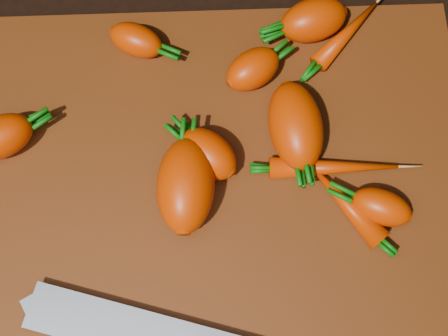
{
  "coord_description": "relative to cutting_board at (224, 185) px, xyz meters",
  "views": [
    {
      "loc": [
        -0.01,
        -0.18,
        0.61
      ],
      "look_at": [
        0.0,
        0.01,
        0.03
      ],
      "focal_mm": 50.0,
      "sensor_mm": 36.0,
      "label": 1
    }
  ],
  "objects": [
    {
      "name": "cutting_board",
      "position": [
        0.0,
        0.0,
        0.0
      ],
      "size": [
        0.5,
        0.4,
        0.01
      ],
      "primitive_type": "cube",
      "color": "#5B280B",
      "rests_on": "ground"
    },
    {
      "name": "carrot_1",
      "position": [
        -0.02,
        0.02,
        0.03
      ],
      "size": [
        0.08,
        0.08,
        0.04
      ],
      "primitive_type": "ellipsoid",
      "rotation": [
        0.0,
        0.0,
        2.4
      ],
      "color": "#DE3600",
      "rests_on": "cutting_board"
    },
    {
      "name": "carrot_5",
      "position": [
        0.03,
        0.12,
        0.03
      ],
      "size": [
        0.07,
        0.07,
        0.04
      ],
      "primitive_type": "ellipsoid",
      "rotation": [
        0.0,
        0.0,
        0.57
      ],
      "color": "#DE3600",
      "rests_on": "cutting_board"
    },
    {
      "name": "carrot_7",
      "position": [
        0.14,
        0.16,
        0.02
      ],
      "size": [
        0.09,
        0.09,
        0.02
      ],
      "primitive_type": "ellipsoid",
      "rotation": [
        0.0,
        0.0,
        0.8
      ],
      "color": "#DE3600",
      "rests_on": "cutting_board"
    },
    {
      "name": "carrot_2",
      "position": [
        0.07,
        0.05,
        0.03
      ],
      "size": [
        0.06,
        0.1,
        0.05
      ],
      "primitive_type": "ellipsoid",
      "rotation": [
        0.0,
        0.0,
        -1.46
      ],
      "color": "#DE3600",
      "rests_on": "cutting_board"
    },
    {
      "name": "carrot_4",
      "position": [
        0.1,
        0.17,
        0.03
      ],
      "size": [
        0.08,
        0.06,
        0.05
      ],
      "primitive_type": "ellipsoid",
      "rotation": [
        0.0,
        0.0,
        3.43
      ],
      "color": "#DE3600",
      "rests_on": "cutting_board"
    },
    {
      "name": "carrot_10",
      "position": [
        -0.09,
        0.16,
        0.02
      ],
      "size": [
        0.07,
        0.06,
        0.03
      ],
      "primitive_type": "ellipsoid",
      "rotation": [
        0.0,
        0.0,
        5.84
      ],
      "color": "#DE3600",
      "rests_on": "cutting_board"
    },
    {
      "name": "carrot_8",
      "position": [
        0.11,
        0.01,
        0.02
      ],
      "size": [
        0.13,
        0.03,
        0.02
      ],
      "primitive_type": "ellipsoid",
      "rotation": [
        0.0,
        0.0,
        -0.02
      ],
      "color": "#DE3600",
      "rests_on": "cutting_board"
    },
    {
      "name": "carrot_3",
      "position": [
        -0.04,
        -0.01,
        0.03
      ],
      "size": [
        0.06,
        0.1,
        0.06
      ],
      "primitive_type": "ellipsoid",
      "rotation": [
        0.0,
        0.0,
        1.51
      ],
      "color": "#DE3600",
      "rests_on": "cutting_board"
    },
    {
      "name": "ground",
      "position": [
        0.0,
        0.0,
        -0.01
      ],
      "size": [
        2.0,
        2.0,
        0.01
      ],
      "primitive_type": "cube",
      "color": "black"
    },
    {
      "name": "carrot_0",
      "position": [
        -0.22,
        0.05,
        0.03
      ],
      "size": [
        0.08,
        0.07,
        0.04
      ],
      "primitive_type": "ellipsoid",
      "rotation": [
        0.0,
        0.0,
        0.48
      ],
      "color": "#DE3600",
      "rests_on": "cutting_board"
    },
    {
      "name": "carrot_6",
      "position": [
        0.15,
        -0.03,
        0.02
      ],
      "size": [
        0.07,
        0.05,
        0.03
      ],
      "primitive_type": "ellipsoid",
      "rotation": [
        0.0,
        0.0,
        2.74
      ],
      "color": "#DE3600",
      "rests_on": "cutting_board"
    },
    {
      "name": "carrot_9",
      "position": [
        0.12,
        -0.03,
        0.02
      ],
      "size": [
        0.08,
        0.09,
        0.02
      ],
      "primitive_type": "ellipsoid",
      "rotation": [
        0.0,
        0.0,
        2.23
      ],
      "color": "#DE3600",
      "rests_on": "cutting_board"
    }
  ]
}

